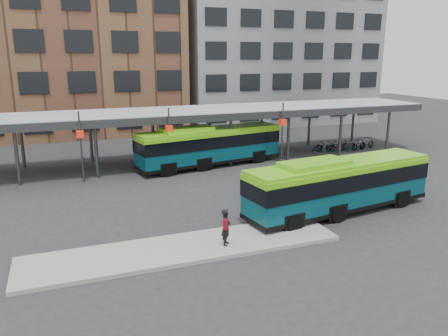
# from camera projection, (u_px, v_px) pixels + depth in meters

# --- Properties ---
(ground) EXTENTS (120.00, 120.00, 0.00)m
(ground) POSITION_uv_depth(u_px,v_px,m) (267.00, 213.00, 23.82)
(ground) COLOR #28282B
(ground) RESTS_ON ground
(boarding_island) EXTENTS (14.00, 3.00, 0.18)m
(boarding_island) POSITION_uv_depth(u_px,v_px,m) (185.00, 248.00, 19.21)
(boarding_island) COLOR gray
(boarding_island) RESTS_ON ground
(canopy) EXTENTS (40.00, 6.53, 4.80)m
(canopy) POSITION_uv_depth(u_px,v_px,m) (196.00, 113.00, 34.48)
(canopy) COLOR #999B9E
(canopy) RESTS_ON ground
(building_brick) EXTENTS (26.00, 14.00, 22.00)m
(building_brick) POSITION_uv_depth(u_px,v_px,m) (53.00, 29.00, 46.63)
(building_brick) COLOR brown
(building_brick) RESTS_ON ground
(building_grey) EXTENTS (24.00, 14.00, 20.00)m
(building_grey) POSITION_uv_depth(u_px,v_px,m) (271.00, 42.00, 55.77)
(building_grey) COLOR slate
(building_grey) RESTS_ON ground
(bus_front) EXTENTS (11.39, 3.93, 3.08)m
(bus_front) POSITION_uv_depth(u_px,v_px,m) (339.00, 184.00, 23.51)
(bus_front) COLOR #063F4B
(bus_front) RESTS_ON ground
(bus_rear) EXTENTS (11.77, 4.50, 3.18)m
(bus_rear) POSITION_uv_depth(u_px,v_px,m) (209.00, 145.00, 33.48)
(bus_rear) COLOR #063F4B
(bus_rear) RESTS_ON ground
(pedestrian) EXTENTS (0.64, 0.72, 1.66)m
(pedestrian) POSITION_uv_depth(u_px,v_px,m) (226.00, 227.00, 19.16)
(pedestrian) COLOR black
(pedestrian) RESTS_ON boarding_island
(bike_rack) EXTENTS (6.90, 1.45, 1.06)m
(bike_rack) POSITION_uv_depth(u_px,v_px,m) (343.00, 146.00, 39.05)
(bike_rack) COLOR slate
(bike_rack) RESTS_ON ground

